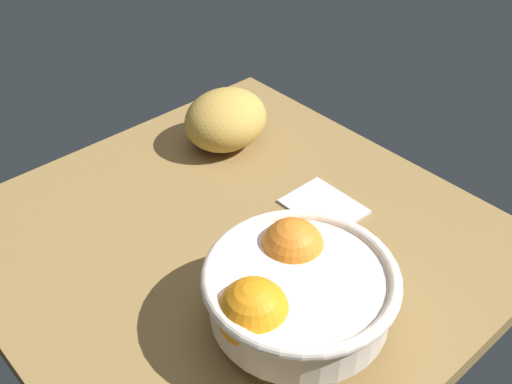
% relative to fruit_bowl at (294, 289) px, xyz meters
% --- Properties ---
extents(ground_plane, '(0.68, 0.66, 0.03)m').
position_rel_fruit_bowl_xyz_m(ground_plane, '(-0.17, 0.05, -0.08)').
color(ground_plane, olive).
extents(fruit_bowl, '(0.23, 0.23, 0.11)m').
position_rel_fruit_bowl_xyz_m(fruit_bowl, '(0.00, 0.00, 0.00)').
color(fruit_bowl, silver).
rests_on(fruit_bowl, ground).
extents(bread_loaf, '(0.15, 0.16, 0.10)m').
position_rel_fruit_bowl_xyz_m(bread_loaf, '(-0.36, 0.19, -0.02)').
color(bread_loaf, '#B9903E').
rests_on(bread_loaf, ground).
extents(napkin_folded, '(0.11, 0.09, 0.01)m').
position_rel_fruit_bowl_xyz_m(napkin_folded, '(-0.13, 0.19, -0.06)').
color(napkin_folded, '#BBBAC2').
rests_on(napkin_folded, ground).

